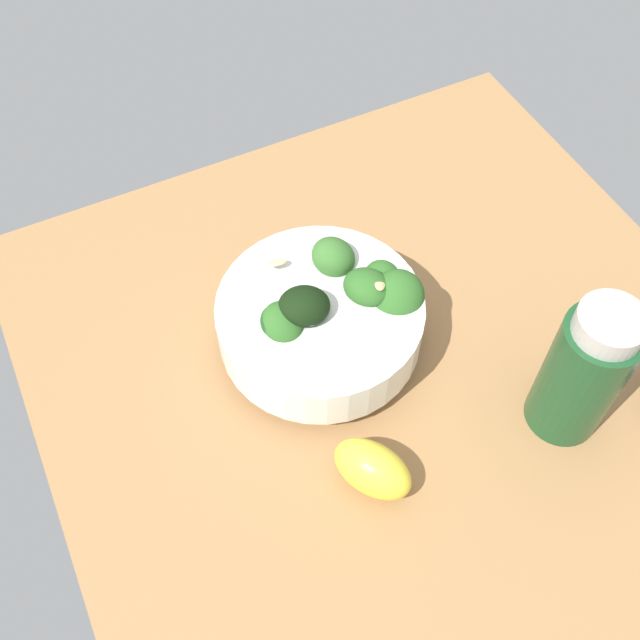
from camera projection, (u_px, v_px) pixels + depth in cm
name	position (u px, v px, depth cm)	size (l,w,h in cm)	color
ground_plane	(389.00, 375.00, 72.05)	(63.52, 63.52, 4.87)	#996D42
bowl_of_broccoli	(324.00, 317.00, 67.76)	(19.40, 18.60, 9.99)	white
lemon_wedge	(373.00, 469.00, 61.56)	(6.95, 4.18, 4.60)	yellow
bottle_short	(583.00, 372.00, 60.94)	(6.36, 6.36, 15.15)	#194723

